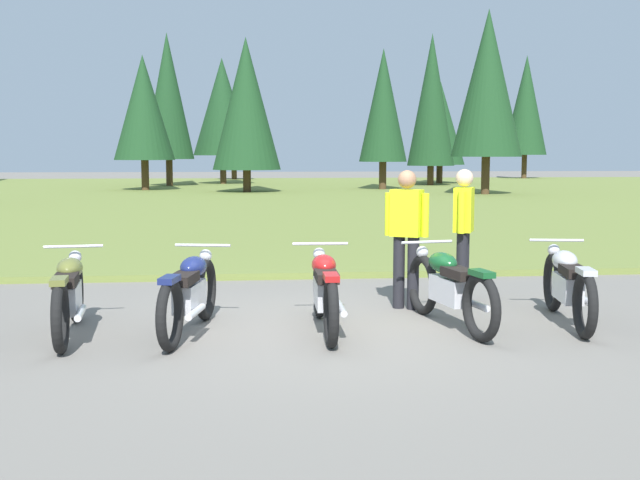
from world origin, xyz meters
name	(u,v)px	position (x,y,z in m)	size (l,w,h in m)	color
ground_plane	(325,331)	(0.00, 0.00, 0.00)	(140.00, 140.00, 0.00)	slate
grass_moorland	(266,196)	(0.00, 25.36, 0.05)	(80.00, 44.00, 0.10)	olive
forest_treeline	(286,103)	(1.28, 33.03, 4.44)	(39.07, 29.29, 8.60)	#47331E
motorcycle_olive	(69,294)	(-2.64, 0.00, 0.44)	(0.62, 2.10, 0.88)	black
motorcycle_navy	(190,292)	(-1.41, -0.02, 0.44)	(0.67, 2.08, 0.88)	black
motorcycle_red	(325,290)	(0.00, 0.00, 0.44)	(0.62, 2.10, 0.88)	black
motorcycle_british_green	(449,287)	(1.35, 0.06, 0.44)	(0.71, 2.08, 0.88)	black
motorcycle_silver	(568,284)	(2.69, 0.09, 0.44)	(0.62, 2.09, 0.88)	black
rider_checking_bike	(463,226)	(1.92, 1.55, 0.95)	(0.34, 0.51, 1.67)	black
rider_near_row_end	(406,231)	(1.09, 1.08, 0.95)	(0.49, 0.37, 1.67)	black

